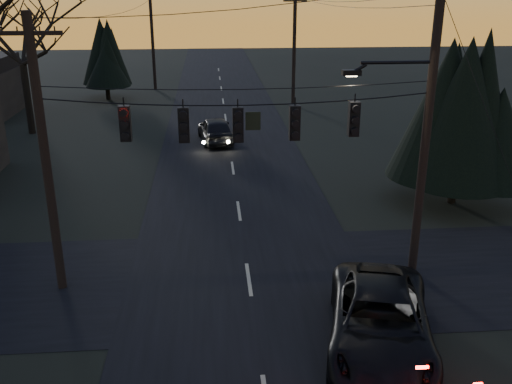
{
  "coord_description": "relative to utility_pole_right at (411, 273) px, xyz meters",
  "views": [
    {
      "loc": [
        -1.13,
        -6.57,
        9.21
      ],
      "look_at": [
        0.23,
        9.9,
        3.11
      ],
      "focal_mm": 40.0,
      "sensor_mm": 36.0,
      "label": 1
    }
  ],
  "objects": [
    {
      "name": "suv_near",
      "position": [
        -2.3,
        -3.99,
        0.8
      ],
      "size": [
        3.93,
        6.2,
        1.59
      ],
      "primitive_type": "imported",
      "rotation": [
        0.0,
        0.0,
        -0.24
      ],
      "color": "black",
      "rests_on": "ground"
    },
    {
      "name": "sedan_oncoming_a",
      "position": [
        -6.3,
        17.33,
        0.77
      ],
      "size": [
        2.4,
        4.72,
        1.54
      ],
      "primitive_type": "imported",
      "rotation": [
        0.0,
        0.0,
        3.27
      ],
      "color": "black",
      "rests_on": "ground"
    },
    {
      "name": "bare_tree_dist",
      "position": [
        -18.13,
        20.49,
        6.16
      ],
      "size": [
        6.98,
        6.98,
        8.81
      ],
      "color": "black",
      "rests_on": "ground"
    },
    {
      "name": "utility_pole_left",
      "position": [
        -11.5,
        0.0,
        0.0
      ],
      "size": [
        1.8,
        0.3,
        8.5
      ],
      "primitive_type": null,
      "color": "black",
      "rests_on": "ground"
    },
    {
      "name": "utility_pole_far_r",
      "position": [
        0.0,
        28.0,
        0.0
      ],
      "size": [
        1.8,
        0.3,
        8.5
      ],
      "primitive_type": null,
      "color": "black",
      "rests_on": "ground"
    },
    {
      "name": "evergreen_dist",
      "position": [
        -15.05,
        31.71,
        3.51
      ],
      "size": [
        3.77,
        3.77,
        5.83
      ],
      "color": "black",
      "rests_on": "ground"
    },
    {
      "name": "evergreen_right",
      "position": [
        3.98,
        6.27,
        4.29
      ],
      "size": [
        4.96,
        4.96,
        7.38
      ],
      "color": "black",
      "rests_on": "ground"
    },
    {
      "name": "span_signal_assembly",
      "position": [
        -5.74,
        0.0,
        5.29
      ],
      "size": [
        11.5,
        0.44,
        1.53
      ],
      "color": "black",
      "rests_on": "ground"
    },
    {
      "name": "main_road",
      "position": [
        -5.5,
        10.0,
        0.01
      ],
      "size": [
        8.0,
        120.0,
        0.02
      ],
      "primitive_type": "cube",
      "color": "black",
      "rests_on": "ground"
    },
    {
      "name": "cross_road",
      "position": [
        -5.5,
        0.0,
        0.01
      ],
      "size": [
        60.0,
        7.0,
        0.02
      ],
      "primitive_type": "cube",
      "color": "black",
      "rests_on": "ground"
    },
    {
      "name": "utility_pole_right",
      "position": [
        0.0,
        0.0,
        0.0
      ],
      "size": [
        5.0,
        0.3,
        10.0
      ],
      "primitive_type": null,
      "color": "black",
      "rests_on": "ground"
    },
    {
      "name": "utility_pole_far_l",
      "position": [
        -11.5,
        36.0,
        0.0
      ],
      "size": [
        0.3,
        0.3,
        8.0
      ],
      "primitive_type": null,
      "color": "black",
      "rests_on": "ground"
    }
  ]
}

